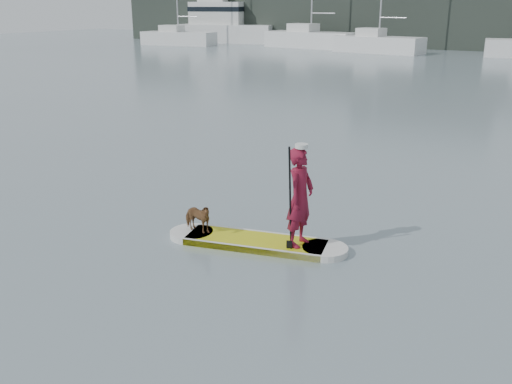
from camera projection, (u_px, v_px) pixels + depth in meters
The scene contains 11 objects.
ground at pixel (214, 298), 8.37m from camera, with size 140.00×140.00×0.00m, color slate.
paddleboard at pixel (256, 242), 10.19m from camera, with size 3.24×1.32×0.12m.
paddler at pixel (300, 197), 9.67m from camera, with size 0.63×0.41×1.72m, color maroon.
white_cap at pixel (302, 146), 9.39m from camera, with size 0.22×0.22×0.07m, color silver.
dog at pixel (197, 218), 10.40m from camera, with size 0.30×0.66×0.55m, color brown.
paddle at pixel (290, 211), 9.56m from camera, with size 0.10×0.30×2.00m.
sailboat_a at pixel (178, 37), 59.40m from camera, with size 8.04×3.28×11.36m.
sailboat_b at pixel (310, 38), 55.56m from camera, with size 9.67×4.29×13.88m.
sailboat_c at pixel (378, 43), 49.92m from camera, with size 8.06×3.67×11.15m.
motor_yacht_b at pixel (223, 24), 63.14m from camera, with size 11.23×5.51×7.10m.
shore_building_west at pixel (430, 0), 56.27m from camera, with size 14.00×4.00×9.00m, color black.
Camera 1 is at (4.21, -6.19, 4.11)m, focal length 40.00 mm.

